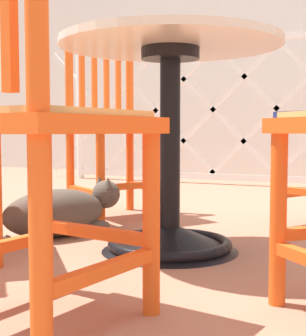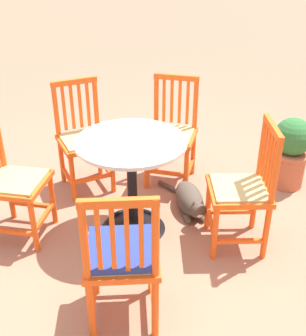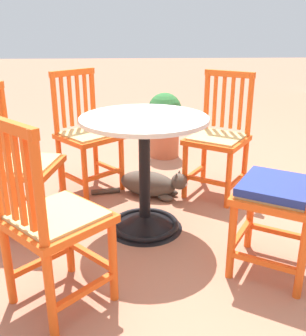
{
  "view_description": "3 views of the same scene",
  "coord_description": "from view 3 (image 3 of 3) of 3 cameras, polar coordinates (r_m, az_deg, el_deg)",
  "views": [
    {
      "loc": [
        0.59,
        -1.61,
        0.42
      ],
      "look_at": [
        -0.21,
        0.16,
        0.28
      ],
      "focal_mm": 54.39,
      "sensor_mm": 36.0,
      "label": 1
    },
    {
      "loc": [
        1.3,
        2.26,
        2.0
      ],
      "look_at": [
        -0.22,
        0.08,
        0.5
      ],
      "focal_mm": 46.53,
      "sensor_mm": 36.0,
      "label": 2
    },
    {
      "loc": [
        2.19,
        -0.03,
        1.26
      ],
      "look_at": [
        -0.11,
        0.07,
        0.4
      ],
      "focal_mm": 42.49,
      "sensor_mm": 36.0,
      "label": 3
    }
  ],
  "objects": [
    {
      "name": "tabby_cat",
      "position": [
        3.0,
        -0.1,
        -2.35
      ],
      "size": [
        0.36,
        0.73,
        0.23
      ],
      "color": "#4C4238",
      "rests_on": "ground_plane"
    },
    {
      "name": "terracotta_planter",
      "position": [
        3.83,
        1.67,
        6.43
      ],
      "size": [
        0.32,
        0.32,
        0.62
      ],
      "color": "#B25B3D",
      "rests_on": "ground_plane"
    },
    {
      "name": "orange_chair_near_fence",
      "position": [
        2.08,
        18.12,
        -3.55
      ],
      "size": [
        0.55,
        0.55,
        0.91
      ],
      "color": "#EA5619",
      "rests_on": "ground_plane"
    },
    {
      "name": "orange_chair_at_corner",
      "position": [
        3.07,
        -9.46,
        4.64
      ],
      "size": [
        0.56,
        0.56,
        0.91
      ],
      "color": "#EA5619",
      "rests_on": "ground_plane"
    },
    {
      "name": "orange_chair_facing_out",
      "position": [
        2.52,
        -18.67,
        0.25
      ],
      "size": [
        0.46,
        0.46,
        0.91
      ],
      "color": "#EA5619",
      "rests_on": "ground_plane"
    },
    {
      "name": "ground_plane",
      "position": [
        2.52,
        -1.5,
        -9.43
      ],
      "size": [
        24.0,
        24.0,
        0.0
      ],
      "primitive_type": "plane",
      "color": "#A36B51"
    },
    {
      "name": "orange_chair_tucked_in",
      "position": [
        2.98,
        9.37,
        4.15
      ],
      "size": [
        0.55,
        0.55,
        0.91
      ],
      "color": "#EA5619",
      "rests_on": "ground_plane"
    },
    {
      "name": "orange_chair_by_planter",
      "position": [
        1.8,
        -14.42,
        -7.46
      ],
      "size": [
        0.57,
        0.57,
        0.91
      ],
      "color": "#EA5619",
      "rests_on": "ground_plane"
    },
    {
      "name": "cafe_table",
      "position": [
        2.47,
        -1.2,
        -2.76
      ],
      "size": [
        0.76,
        0.76,
        0.73
      ],
      "color": "black",
      "rests_on": "ground_plane"
    }
  ]
}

